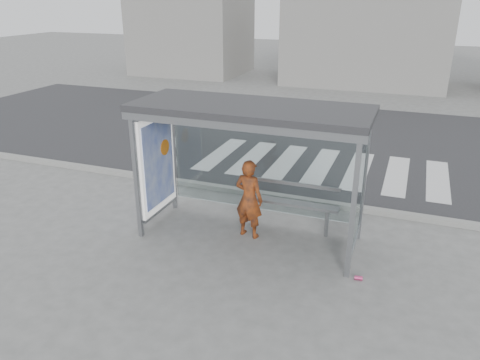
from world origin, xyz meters
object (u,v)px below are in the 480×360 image
(bench, at_px, (290,203))
(person, at_px, (249,199))
(bus_shelter, at_px, (232,137))
(soda_can, at_px, (358,278))

(bench, bearing_deg, person, -142.35)
(bus_shelter, distance_m, bench, 1.80)
(soda_can, bearing_deg, bus_shelter, 162.60)
(person, height_order, bench, person)
(bus_shelter, height_order, soda_can, bus_shelter)
(person, bearing_deg, bus_shelter, 10.56)
(bus_shelter, xyz_separation_m, soda_can, (2.57, -0.81, -1.95))
(person, height_order, soda_can, person)
(bus_shelter, bearing_deg, bench, 27.26)
(bus_shelter, relative_size, bench, 2.19)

